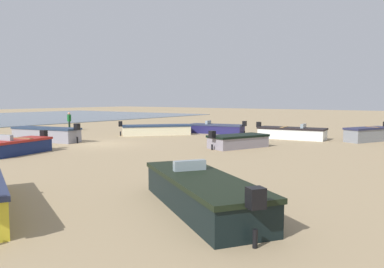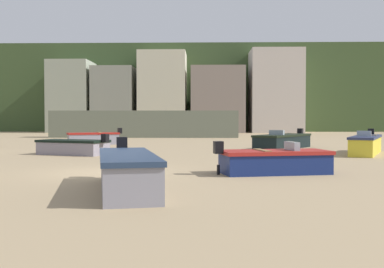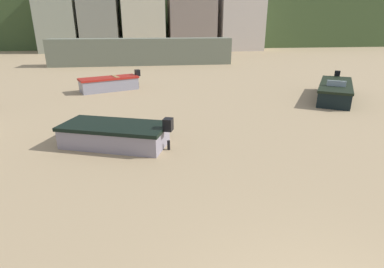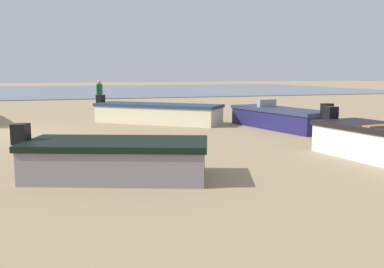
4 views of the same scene
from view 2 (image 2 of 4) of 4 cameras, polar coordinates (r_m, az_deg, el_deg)
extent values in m
plane|color=tan|center=(16.24, -10.01, -4.59)|extent=(160.00, 160.00, 0.00)
cube|color=#394D29|center=(81.99, -0.83, 4.90)|extent=(90.00, 32.00, 12.32)
cube|color=#676D5B|center=(46.17, -5.72, 1.20)|extent=(18.00, 2.40, 2.58)
cube|color=#989F89|center=(65.35, -14.20, 4.32)|extent=(5.31, 6.15, 9.38)
cube|color=gray|center=(64.08, -9.22, 4.04)|extent=(5.34, 6.24, 8.55)
cube|color=beige|center=(63.50, -3.49, 4.97)|extent=(6.12, 6.73, 10.53)
cube|color=gray|center=(62.54, 3.09, 4.12)|extent=(6.93, 5.31, 8.57)
cube|color=beige|center=(63.90, 9.94, 5.04)|extent=(6.64, 6.57, 10.78)
cube|color=black|center=(29.36, 10.84, -1.00)|extent=(4.08, 5.08, 0.74)
cube|color=black|center=(29.34, 10.84, -0.16)|extent=(4.21, 5.21, 0.12)
cube|color=black|center=(31.84, 12.85, 0.30)|extent=(0.42, 0.41, 0.40)
cylinder|color=black|center=(31.87, 12.84, -1.12)|extent=(0.14, 0.14, 0.37)
cube|color=#8C9EA8|center=(28.53, 10.11, 0.19)|extent=(0.87, 0.67, 0.28)
cube|color=gray|center=(12.09, -7.79, -4.84)|extent=(2.27, 4.94, 0.82)
cube|color=#22334E|center=(12.05, -7.80, -2.62)|extent=(2.37, 5.06, 0.12)
cube|color=black|center=(14.60, -8.40, -1.13)|extent=(0.37, 0.34, 0.40)
cylinder|color=black|center=(14.67, -8.39, -4.47)|extent=(0.12, 0.12, 0.41)
cube|color=gray|center=(33.92, -11.76, -0.64)|extent=(3.59, 2.37, 0.71)
cube|color=maroon|center=(33.91, -11.76, 0.06)|extent=(3.71, 2.49, 0.12)
cube|color=black|center=(34.26, -8.65, 0.40)|extent=(0.38, 0.40, 0.40)
cylinder|color=black|center=(34.29, -8.65, -0.90)|extent=(0.13, 0.13, 0.36)
cube|color=#9C7344|center=(33.98, -11.05, 0.15)|extent=(0.60, 0.99, 0.08)
cube|color=gray|center=(24.64, -14.08, -1.69)|extent=(3.71, 2.59, 0.63)
cube|color=black|center=(24.62, -14.09, -0.82)|extent=(3.83, 2.70, 0.12)
cube|color=black|center=(23.56, -10.38, -0.48)|extent=(0.37, 0.40, 0.40)
cylinder|color=black|center=(23.60, -10.37, -2.20)|extent=(0.13, 0.13, 0.31)
cube|color=navy|center=(15.96, 9.87, -3.54)|extent=(3.69, 2.18, 0.64)
cube|color=#A1231D|center=(15.93, 9.87, -2.17)|extent=(3.81, 2.28, 0.12)
cube|color=black|center=(15.35, 3.18, -1.62)|extent=(0.34, 0.37, 0.40)
cylinder|color=black|center=(15.41, 3.18, -4.30)|extent=(0.12, 0.12, 0.32)
cube|color=#8C9EA8|center=(16.14, 11.89, -1.42)|extent=(0.38, 0.92, 0.28)
cube|color=olive|center=(15.78, 8.40, -2.02)|extent=(0.50, 1.29, 0.08)
cube|color=gold|center=(25.92, 20.13, -1.37)|extent=(3.12, 5.13, 0.81)
cube|color=#262D4C|center=(25.90, 20.14, -0.33)|extent=(3.23, 5.25, 0.12)
cube|color=black|center=(28.63, 20.68, 0.22)|extent=(0.41, 0.39, 0.40)
cylinder|color=black|center=(28.66, 20.66, -1.48)|extent=(0.13, 0.13, 0.41)
cube|color=#8C9EA8|center=(25.00, 19.94, 0.05)|extent=(0.69, 0.46, 0.28)
cube|color=olive|center=(26.54, 20.28, -0.18)|extent=(0.95, 0.61, 0.08)
camera|label=1|loc=(36.63, 21.76, 3.34)|focal=35.63mm
camera|label=3|loc=(15.05, -19.99, 9.60)|focal=28.20mm
camera|label=4|loc=(32.43, -8.13, 2.25)|focal=40.29mm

